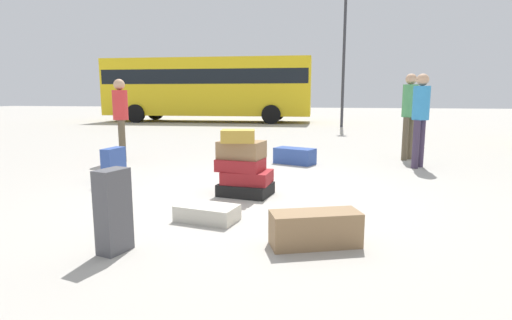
{
  "coord_description": "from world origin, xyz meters",
  "views": [
    {
      "loc": [
        1.08,
        -5.12,
        1.33
      ],
      "look_at": [
        -0.08,
        0.76,
        0.36
      ],
      "focal_mm": 28.01,
      "sensor_mm": 36.0,
      "label": 1
    }
  ],
  "objects": [
    {
      "name": "suitcase_cream_foreground_near",
      "position": [
        -0.24,
        -1.15,
        0.08
      ],
      "size": [
        0.7,
        0.48,
        0.17
      ],
      "primitive_type": "cube",
      "rotation": [
        0.0,
        0.0,
        -0.19
      ],
      "color": "beige",
      "rests_on": "ground"
    },
    {
      "name": "suitcase_charcoal_foreground_far",
      "position": [
        -0.75,
        -2.14,
        0.36
      ],
      "size": [
        0.24,
        0.32,
        0.72
      ],
      "primitive_type": "cube",
      "rotation": [
        0.0,
        0.0,
        -0.26
      ],
      "color": "#4C4C51",
      "rests_on": "ground"
    },
    {
      "name": "suitcase_navy_upright_blue",
      "position": [
        0.32,
        2.67,
        0.16
      ],
      "size": [
        0.86,
        0.64,
        0.31
      ],
      "primitive_type": "cube",
      "rotation": [
        0.0,
        0.0,
        -0.38
      ],
      "color": "#334F99",
      "rests_on": "ground"
    },
    {
      "name": "parked_bus",
      "position": [
        -5.33,
        14.68,
        1.83
      ],
      "size": [
        10.51,
        3.12,
        3.15
      ],
      "rotation": [
        0.0,
        0.0,
        0.05
      ],
      "color": "yellow",
      "rests_on": "ground"
    },
    {
      "name": "person_passerby_in_red",
      "position": [
        -3.19,
        2.33,
        1.0
      ],
      "size": [
        0.3,
        0.3,
        1.66
      ],
      "rotation": [
        0.0,
        0.0,
        -0.97
      ],
      "color": "brown",
      "rests_on": "ground"
    },
    {
      "name": "ground_plane",
      "position": [
        0.0,
        0.0,
        0.0
      ],
      "size": [
        80.0,
        80.0,
        0.0
      ],
      "primitive_type": "plane",
      "color": "#ADA89E"
    },
    {
      "name": "person_tourist_with_camera",
      "position": [
        2.62,
        2.69,
        1.04
      ],
      "size": [
        0.3,
        0.3,
        1.73
      ],
      "rotation": [
        0.0,
        0.0,
        -2.19
      ],
      "color": "#3F334C",
      "rests_on": "ground"
    },
    {
      "name": "lamp_post",
      "position": [
        1.36,
        12.45,
        4.37
      ],
      "size": [
        0.36,
        0.36,
        6.79
      ],
      "color": "#333338",
      "rests_on": "ground"
    },
    {
      "name": "person_bearded_onlooker",
      "position": [
        2.58,
        3.64,
        1.07
      ],
      "size": [
        0.3,
        0.3,
        1.78
      ],
      "rotation": [
        0.0,
        0.0,
        -2.18
      ],
      "color": "brown",
      "rests_on": "ground"
    },
    {
      "name": "suitcase_navy_behind_tower",
      "position": [
        -2.24,
        0.38,
        0.27
      ],
      "size": [
        0.2,
        0.43,
        0.54
      ],
      "primitive_type": "cube",
      "rotation": [
        0.0,
        0.0,
        -0.08
      ],
      "color": "#334F99",
      "rests_on": "ground"
    },
    {
      "name": "suitcase_tower",
      "position": [
        -0.12,
        0.06,
        0.39
      ],
      "size": [
        0.77,
        0.65,
        0.89
      ],
      "color": "black",
      "rests_on": "ground"
    },
    {
      "name": "suitcase_brown_white_trunk",
      "position": [
        0.93,
        -1.66,
        0.16
      ],
      "size": [
        0.85,
        0.56,
        0.31
      ],
      "primitive_type": "cube",
      "rotation": [
        0.0,
        0.0,
        0.36
      ],
      "color": "olive",
      "rests_on": "ground"
    }
  ]
}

